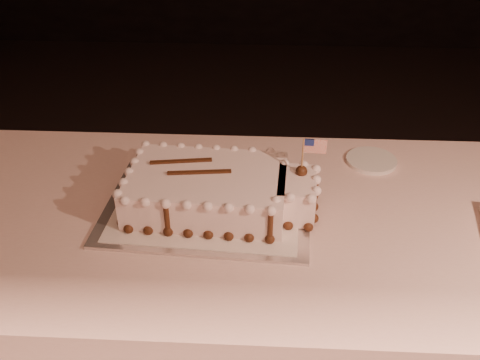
{
  "coord_description": "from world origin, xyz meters",
  "views": [
    {
      "loc": [
        -0.19,
        -0.45,
        1.54
      ],
      "look_at": [
        -0.25,
        0.62,
        0.84
      ],
      "focal_mm": 40.0,
      "sensor_mm": 36.0,
      "label": 1
    }
  ],
  "objects_px": {
    "cake_board": "(208,206)",
    "side_plate": "(371,160)",
    "sheet_cake": "(218,190)",
    "banquet_table": "(327,322)"
  },
  "relations": [
    {
      "from": "cake_board",
      "to": "side_plate",
      "type": "distance_m",
      "value": 0.5
    },
    {
      "from": "cake_board",
      "to": "banquet_table",
      "type": "bearing_deg",
      "value": -0.49
    },
    {
      "from": "sheet_cake",
      "to": "side_plate",
      "type": "xyz_separation_m",
      "value": [
        0.42,
        0.24,
        -0.05
      ]
    },
    {
      "from": "side_plate",
      "to": "banquet_table",
      "type": "bearing_deg",
      "value": -113.4
    },
    {
      "from": "sheet_cake",
      "to": "side_plate",
      "type": "relative_size",
      "value": 3.43
    },
    {
      "from": "banquet_table",
      "to": "sheet_cake",
      "type": "height_order",
      "value": "sheet_cake"
    },
    {
      "from": "cake_board",
      "to": "sheet_cake",
      "type": "bearing_deg",
      "value": 0.25
    },
    {
      "from": "sheet_cake",
      "to": "side_plate",
      "type": "bearing_deg",
      "value": 30.26
    },
    {
      "from": "cake_board",
      "to": "sheet_cake",
      "type": "height_order",
      "value": "sheet_cake"
    },
    {
      "from": "cake_board",
      "to": "side_plate",
      "type": "height_order",
      "value": "side_plate"
    }
  ]
}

